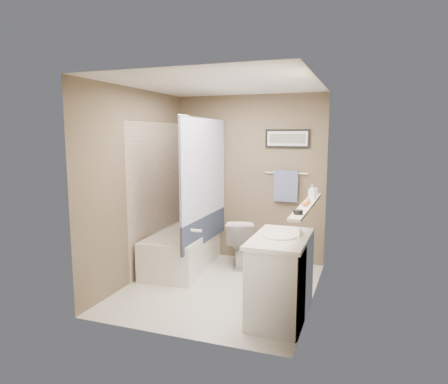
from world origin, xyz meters
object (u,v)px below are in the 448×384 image
(bathtub, at_px, (183,249))
(hair_brush_back, at_px, (308,201))
(hair_brush_front, at_px, (306,203))
(candle_bowl_near, at_px, (298,212))
(vanity, at_px, (281,279))
(toilet, at_px, (240,242))
(soap_bottle, at_px, (312,192))
(glass_jar, at_px, (314,192))

(bathtub, xyz_separation_m, hair_brush_back, (1.79, -0.67, 0.89))
(bathtub, bearing_deg, hair_brush_front, -28.35)
(bathtub, height_order, candle_bowl_near, candle_bowl_near)
(vanity, bearing_deg, toilet, 123.60)
(vanity, xyz_separation_m, soap_bottle, (0.19, 0.76, 0.80))
(toilet, relative_size, soap_bottle, 4.23)
(hair_brush_front, height_order, soap_bottle, soap_bottle)
(vanity, bearing_deg, candle_bowl_near, -43.80)
(toilet, relative_size, vanity, 0.75)
(bathtub, height_order, soap_bottle, soap_bottle)
(bathtub, bearing_deg, glass_jar, -9.34)
(toilet, bearing_deg, bathtub, 7.51)
(toilet, height_order, vanity, vanity)
(bathtub, xyz_separation_m, candle_bowl_near, (1.79, -1.28, 0.89))
(bathtub, distance_m, hair_brush_back, 2.10)
(vanity, bearing_deg, glass_jar, 80.99)
(vanity, height_order, candle_bowl_near, candle_bowl_near)
(glass_jar, bearing_deg, toilet, 156.46)
(hair_brush_back, bearing_deg, glass_jar, 90.00)
(vanity, distance_m, hair_brush_front, 0.82)
(vanity, height_order, hair_brush_back, hair_brush_back)
(glass_jar, bearing_deg, hair_brush_front, -90.00)
(vanity, relative_size, candle_bowl_near, 10.00)
(vanity, relative_size, hair_brush_back, 4.09)
(candle_bowl_near, height_order, hair_brush_back, hair_brush_back)
(glass_jar, relative_size, soap_bottle, 0.62)
(hair_brush_back, relative_size, soap_bottle, 1.37)
(hair_brush_front, bearing_deg, hair_brush_back, 90.00)
(candle_bowl_near, relative_size, glass_jar, 0.90)
(toilet, height_order, hair_brush_front, hair_brush_front)
(bathtub, relative_size, vanity, 1.67)
(glass_jar, distance_m, soap_bottle, 0.20)
(candle_bowl_near, height_order, hair_brush_front, hair_brush_front)
(glass_jar, bearing_deg, vanity, -100.99)
(toilet, height_order, candle_bowl_near, candle_bowl_near)
(soap_bottle, bearing_deg, candle_bowl_near, -90.00)
(bathtub, height_order, vanity, vanity)
(bathtub, bearing_deg, hair_brush_back, -25.36)
(hair_brush_back, xyz_separation_m, glass_jar, (0.00, 0.53, 0.03))
(vanity, distance_m, soap_bottle, 1.11)
(toilet, xyz_separation_m, soap_bottle, (1.05, -0.65, 0.86))
(vanity, distance_m, hair_brush_back, 0.87)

